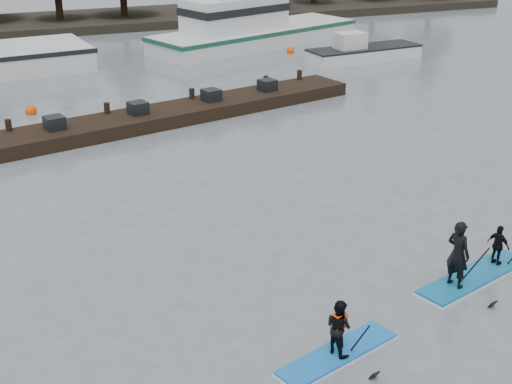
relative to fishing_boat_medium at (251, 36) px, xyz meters
name	(u,v)px	position (x,y,z in m)	size (l,w,h in m)	color
ground	(362,339)	(-9.64, -30.54, -0.59)	(160.00, 160.00, 0.00)	slate
far_shore	(66,23)	(-9.64, 11.46, -0.29)	(70.00, 8.00, 0.60)	#2D281E
treeline	(67,27)	(-9.64, 11.46, -0.59)	(60.00, 4.00, 8.00)	black
fishing_boat_medium	(251,36)	(0.00, 0.00, 0.00)	(14.55, 8.29, 8.40)	white
skiff	(364,54)	(4.42, -6.40, -0.20)	(6.67, 2.00, 0.78)	white
floating_dock	(181,112)	(-8.53, -13.45, -0.32)	(16.61, 2.21, 0.55)	black
buoy_c	(290,53)	(1.45, -2.83, -0.59)	(0.48, 0.48, 0.48)	#FF530C
buoy_b	(31,114)	(-14.38, -10.28, -0.59)	(0.51, 0.51, 0.51)	#FF530C
paddleboard_solo	(338,337)	(-10.41, -30.88, -0.13)	(2.97, 1.52, 1.81)	blue
paddleboard_duo	(472,261)	(-5.93, -29.37, -0.03)	(3.61, 1.79, 2.33)	#1170A5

